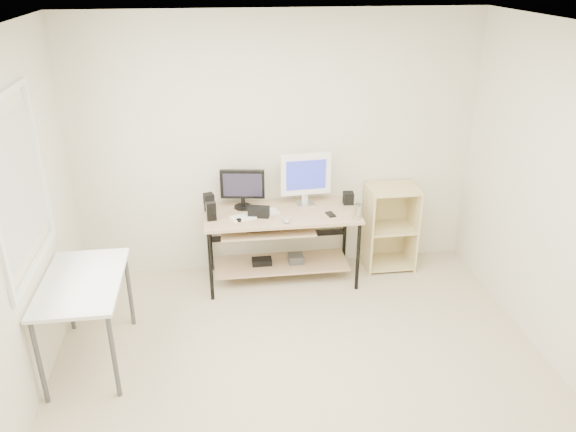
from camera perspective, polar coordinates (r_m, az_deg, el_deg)
The scene contains 16 objects.
room at distance 3.75m, azimuth 0.24°, elevation -1.92°, with size 4.01×4.01×2.62m.
desk at distance 5.54m, azimuth -0.91°, elevation -1.61°, with size 1.50×0.65×0.75m.
side_table at distance 4.65m, azimuth -20.12°, elevation -7.01°, with size 0.60×1.00×0.75m.
shelf_unit at distance 5.96m, azimuth 10.21°, elevation -0.99°, with size 0.50×0.40×0.90m.
black_monitor at distance 5.48m, azimuth -4.64°, elevation 3.01°, with size 0.43×0.18×0.40m.
white_imac at distance 5.52m, azimuth 1.81°, elevation 4.12°, with size 0.50×0.16×0.53m.
keyboard at distance 5.39m, azimuth -3.38°, elevation 0.11°, with size 0.47×0.13×0.02m, color white.
mouse at distance 5.25m, azimuth -0.14°, elevation -0.41°, with size 0.07×0.11×0.04m, color #BBBBC0.
center_speaker at distance 5.35m, azimuth -2.99°, elevation 0.43°, with size 0.20×0.09×0.10m, color black.
speaker_left at distance 5.49m, azimuth -8.03°, elevation 1.40°, with size 0.11×0.11×0.18m.
speaker_right at distance 5.66m, azimuth 6.15°, elevation 1.83°, with size 0.10×0.10×0.12m, color black.
audio_controller at distance 5.30m, azimuth -7.79°, elevation 0.47°, with size 0.09×0.06×0.18m, color black.
volume_puck at distance 5.28m, azimuth -5.02°, elevation -0.43°, with size 0.05×0.05×0.02m, color black.
smartphone at distance 5.41m, azimuth 4.35°, elevation 0.16°, with size 0.07×0.13×0.01m, color black.
coaster at distance 5.38m, azimuth 7.02°, elevation -0.14°, with size 0.09×0.09×0.01m, color olive.
drinking_glass at distance 5.35m, azimuth 7.06°, elevation 0.54°, with size 0.07×0.07×0.13m, color white.
Camera 1 is at (-0.60, -3.28, 3.00)m, focal length 35.00 mm.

